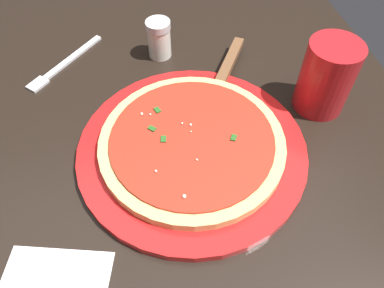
# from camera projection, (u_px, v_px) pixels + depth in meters

# --- Properties ---
(ground_plane) EXTENTS (5.00, 5.00, 0.00)m
(ground_plane) POSITION_uv_depth(u_px,v_px,m) (187.00, 286.00, 1.20)
(ground_plane) COLOR black
(restaurant_table) EXTENTS (1.02, 0.82, 0.77)m
(restaurant_table) POSITION_uv_depth(u_px,v_px,m) (184.00, 185.00, 0.71)
(restaurant_table) COLOR black
(restaurant_table) RESTS_ON ground_plane
(serving_plate) EXTENTS (0.35, 0.35, 0.01)m
(serving_plate) POSITION_uv_depth(u_px,v_px,m) (192.00, 149.00, 0.57)
(serving_plate) COLOR red
(serving_plate) RESTS_ON restaurant_table
(pizza) EXTENTS (0.28, 0.28, 0.02)m
(pizza) POSITION_uv_depth(u_px,v_px,m) (192.00, 142.00, 0.56)
(pizza) COLOR #DBB26B
(pizza) RESTS_ON serving_plate
(pizza_server) EXTENTS (0.21, 0.16, 0.01)m
(pizza_server) POSITION_uv_depth(u_px,v_px,m) (224.00, 75.00, 0.66)
(pizza_server) COLOR silver
(pizza_server) RESTS_ON serving_plate
(cup_tall_drink) EXTENTS (0.09, 0.09, 0.12)m
(cup_tall_drink) POSITION_uv_depth(u_px,v_px,m) (326.00, 77.00, 0.59)
(cup_tall_drink) COLOR #B2191E
(cup_tall_drink) RESTS_ON restaurant_table
(fork) EXTENTS (0.14, 0.14, 0.00)m
(fork) POSITION_uv_depth(u_px,v_px,m) (62.00, 65.00, 0.70)
(fork) COLOR silver
(fork) RESTS_ON restaurant_table
(parmesan_shaker) EXTENTS (0.05, 0.05, 0.07)m
(parmesan_shaker) POSITION_uv_depth(u_px,v_px,m) (159.00, 39.00, 0.69)
(parmesan_shaker) COLOR silver
(parmesan_shaker) RESTS_ON restaurant_table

